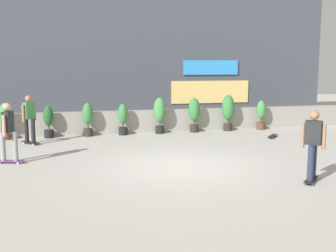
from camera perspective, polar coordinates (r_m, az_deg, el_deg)
name	(u,v)px	position (r m, az deg, el deg)	size (l,w,h in m)	color
ground_plane	(181,167)	(11.31, 1.82, -5.59)	(48.00, 48.00, 0.00)	#B2AFA8
planter_wall	(142,121)	(16.99, -3.62, 0.64)	(18.00, 0.40, 0.90)	gray
building_backdrop	(127,54)	(20.79, -5.65, 9.76)	(20.00, 2.08, 6.50)	#424751
potted_plant_0	(5,119)	(16.39, -21.37, 0.91)	(0.44, 0.44, 1.36)	brown
potted_plant_1	(49,121)	(16.27, -16.04, 0.69)	(0.37, 0.37, 1.21)	black
potted_plant_2	(88,118)	(16.27, -10.92, 1.11)	(0.41, 0.41, 1.29)	#2D2823
potted_plant_3	(123,118)	(16.40, -6.18, 1.09)	(0.38, 0.38, 1.23)	black
potted_plant_4	(160,113)	(16.63, -1.14, 1.83)	(0.49, 0.49, 1.45)	black
potted_plant_5	(194,113)	(17.01, 3.61, 1.85)	(0.47, 0.47, 1.40)	#2D2823
potted_plant_6	(228,110)	(17.49, 8.22, 2.20)	(0.51, 0.51, 1.50)	#2D2823
potted_plant_7	(261,114)	(18.13, 12.62, 1.64)	(0.39, 0.39, 1.24)	brown
skater_foreground	(29,117)	(15.10, -18.46, 1.13)	(0.68, 0.73, 1.70)	black
skater_mid_plaza	(8,130)	(12.34, -21.03, -0.52)	(0.82, 0.54, 1.70)	#72338C
skater_far_right	(313,143)	(10.23, 19.24, -2.16)	(0.69, 0.72, 1.70)	black
skateboard_near_camera	(273,136)	(16.27, 14.13, -1.32)	(0.68, 0.73, 0.08)	black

